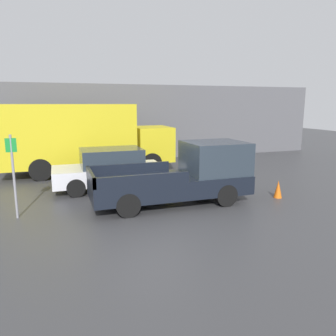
% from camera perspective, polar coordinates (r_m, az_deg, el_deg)
% --- Properties ---
extents(ground_plane, '(60.00, 60.00, 0.00)m').
position_cam_1_polar(ground_plane, '(10.69, -2.19, -7.12)').
color(ground_plane, '#3D3D3F').
extents(building_wall, '(28.00, 0.15, 4.46)m').
position_cam_1_polar(building_wall, '(19.59, -10.47, 7.70)').
color(building_wall, '#56565B').
rests_on(building_wall, ground).
extents(pickup_truck, '(5.32, 2.04, 2.05)m').
position_cam_1_polar(pickup_truck, '(11.21, 3.10, -1.22)').
color(pickup_truck, black).
rests_on(pickup_truck, ground).
extents(car, '(4.28, 1.89, 1.61)m').
position_cam_1_polar(car, '(13.21, -10.13, -0.12)').
color(car, silver).
rests_on(car, ground).
extents(delivery_truck, '(8.14, 2.34, 3.33)m').
position_cam_1_polar(delivery_truck, '(16.31, -14.92, 5.28)').
color(delivery_truck, gold).
rests_on(delivery_truck, ground).
extents(parking_sign, '(0.30, 0.07, 2.49)m').
position_cam_1_polar(parking_sign, '(10.49, -25.32, -0.65)').
color(parking_sign, gray).
rests_on(parking_sign, ground).
extents(newspaper_box, '(0.45, 0.40, 1.15)m').
position_cam_1_polar(newspaper_box, '(19.98, -2.90, 3.16)').
color(newspaper_box, '#194CB2').
rests_on(newspaper_box, ground).
extents(traffic_cone, '(0.30, 0.30, 0.63)m').
position_cam_1_polar(traffic_cone, '(12.49, 18.62, -3.51)').
color(traffic_cone, orange).
rests_on(traffic_cone, ground).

